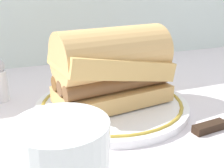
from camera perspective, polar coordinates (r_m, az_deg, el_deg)
The scene contains 4 objects.
ground_plane at distance 0.45m, azimuth -0.57°, elevation -7.21°, with size 1.50×1.50×0.00m, color silver.
plate at distance 0.49m, azimuth -0.00°, elevation -4.10°, with size 0.26×0.26×0.01m.
sausage_sandwich at distance 0.47m, azimuth -0.00°, elevation 3.52°, with size 0.20×0.12×0.12m.
butter_knife at distance 0.47m, azimuth 21.43°, elevation -7.34°, with size 0.14×0.03×0.01m.
Camera 1 is at (-0.15, -0.38, 0.21)m, focal length 45.92 mm.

